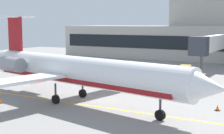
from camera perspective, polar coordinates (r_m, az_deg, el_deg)
The scene contains 8 objects.
ground at distance 35.24m, azimuth -3.67°, elevation -5.84°, with size 120.00×120.00×0.11m.
terminal_building at distance 79.13m, azimuth 18.20°, elevation 6.43°, with size 70.59×16.84×20.54m.
jet_bridge_west at distance 57.62m, azimuth 17.09°, elevation 3.92°, with size 2.40×23.40×6.21m.
regional_jet at distance 34.57m, azimuth -6.41°, elevation -0.58°, with size 31.55×24.69×8.88m.
pushback_tractor at distance 49.66m, azimuth 12.28°, elevation -0.99°, with size 2.73×3.91×1.97m.
safety_cone_alpha at distance 32.86m, azimuth 17.39°, elevation -6.61°, with size 0.47×0.47×0.55m.
safety_cone_bravo at distance 35.96m, azimuth -18.41°, elevation -5.46°, with size 0.47×0.47×0.55m.
safety_cone_charlie at distance 42.89m, azimuth 2.47°, elevation -3.04°, with size 0.47×0.47×0.55m.
Camera 1 is at (18.99, -28.57, 8.01)m, focal length 54.13 mm.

